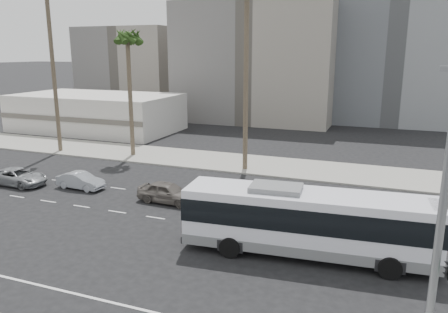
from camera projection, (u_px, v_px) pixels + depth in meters
The scene contains 13 objects.
ground at pixel (241, 231), 26.79m from camera, with size 700.00×700.00×0.00m, color black.
sidewalk_north at pixel (294, 168), 40.83m from camera, with size 120.00×7.00×0.15m, color gray.
commercial_low at pixel (97, 112), 60.22m from camera, with size 22.00×12.16×5.00m.
midrise_beige_west at pixel (261, 62), 69.66m from camera, with size 24.00×18.00×18.00m, color slate.
midrise_gray_center at pixel (397, 36), 68.11m from camera, with size 20.00×20.00×26.00m, color slate.
midrise_beige_far at pixel (138, 69), 83.60m from camera, with size 18.00×16.00×15.00m, color slate.
civic_tower at pixel (381, 0), 245.12m from camera, with size 42.00×42.00×129.00m.
city_bus at pixel (307, 220), 23.18m from camera, with size 13.42×4.03×3.80m.
car_a at pixel (168, 192), 31.63m from camera, with size 4.52×1.82×1.54m, color #645D56.
car_b at pixel (81, 181), 34.88m from camera, with size 4.02×1.40×1.32m, color #999EA6.
car_c at pixel (18, 177), 35.86m from camera, with size 5.01×2.31×1.39m, color gray.
streetlight_corner at pixel (438, 238), 11.83m from camera, with size 0.88×4.86×10.31m.
palm_mid at pixel (127, 40), 43.10m from camera, with size 4.26×4.26×13.20m.
Camera 1 is at (7.96, -23.66, 10.78)m, focal length 34.88 mm.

